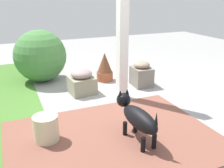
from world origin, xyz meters
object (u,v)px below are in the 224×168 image
(stone_planter_nearest, at_px, (141,74))
(dog, at_px, (137,117))
(porch_pillar, at_px, (122,31))
(round_shrub, at_px, (40,56))
(terracotta_pot_spiky, at_px, (105,67))
(ceramic_urn, at_px, (46,129))
(stone_planter_mid, at_px, (82,82))

(stone_planter_nearest, distance_m, dog, 1.87)
(porch_pillar, bearing_deg, dog, 162.47)
(porch_pillar, relative_size, stone_planter_nearest, 4.72)
(porch_pillar, distance_m, round_shrub, 1.83)
(terracotta_pot_spiky, height_order, ceramic_urn, terracotta_pot_spiky)
(porch_pillar, distance_m, stone_planter_nearest, 1.11)
(round_shrub, bearing_deg, stone_planter_nearest, -121.39)
(stone_planter_mid, relative_size, terracotta_pot_spiky, 0.80)
(stone_planter_nearest, distance_m, ceramic_urn, 2.27)
(porch_pillar, distance_m, ceramic_urn, 1.81)
(stone_planter_mid, height_order, terracotta_pot_spiky, terracotta_pot_spiky)
(stone_planter_nearest, distance_m, round_shrub, 1.93)
(stone_planter_nearest, xyz_separation_m, terracotta_pot_spiky, (0.53, 0.51, 0.04))
(dog, bearing_deg, round_shrub, 14.39)
(porch_pillar, relative_size, round_shrub, 2.20)
(stone_planter_nearest, bearing_deg, round_shrub, 58.61)
(stone_planter_nearest, relative_size, dog, 0.60)
(stone_planter_mid, distance_m, dog, 1.66)
(porch_pillar, xyz_separation_m, ceramic_urn, (-0.82, 1.33, -0.92))
(stone_planter_mid, bearing_deg, round_shrub, 29.08)
(terracotta_pot_spiky, xyz_separation_m, ceramic_urn, (-1.74, 1.40, -0.10))
(porch_pillar, bearing_deg, round_shrub, 37.03)
(stone_planter_nearest, height_order, round_shrub, round_shrub)
(terracotta_pot_spiky, bearing_deg, stone_planter_mid, 128.00)
(round_shrub, relative_size, ceramic_urn, 3.08)
(stone_planter_mid, bearing_deg, stone_planter_nearest, -93.03)
(dog, bearing_deg, stone_planter_mid, 5.00)
(stone_planter_nearest, height_order, stone_planter_mid, stone_planter_nearest)
(ceramic_urn, bearing_deg, porch_pillar, -58.26)
(dog, height_order, ceramic_urn, dog)
(stone_planter_nearest, height_order, terracotta_pot_spiky, terracotta_pot_spiky)
(stone_planter_nearest, bearing_deg, dog, 148.87)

